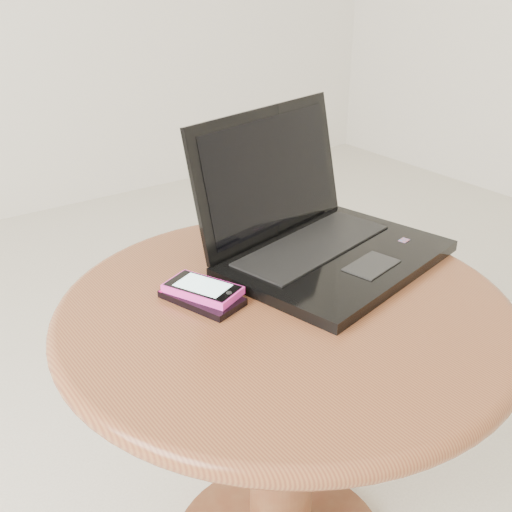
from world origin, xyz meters
TOP-DOWN VIEW (x-y plane):
  - table at (-0.00, 0.05)m, footprint 0.68×0.68m
  - laptop at (0.13, 0.14)m, footprint 0.41×0.37m
  - phone_black at (-0.10, 0.12)m, footprint 0.10×0.13m
  - phone_pink at (-0.10, 0.12)m, footprint 0.10×0.12m

SIDE VIEW (x-z plane):
  - table at x=0.00m, z-range 0.15..0.69m
  - phone_black at x=-0.10m, z-range 0.54..0.55m
  - phone_pink at x=-0.10m, z-range 0.55..0.56m
  - laptop at x=0.13m, z-range 0.46..0.70m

